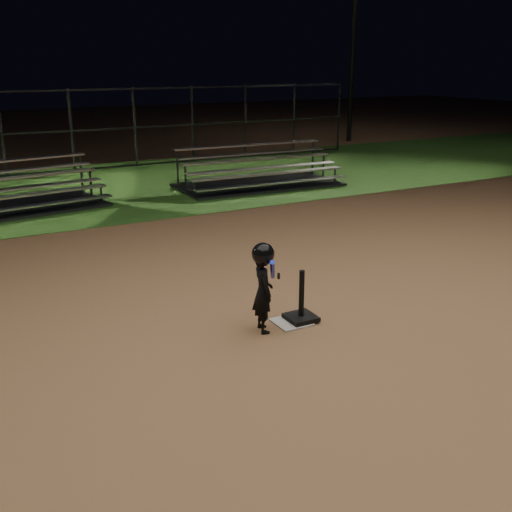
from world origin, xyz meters
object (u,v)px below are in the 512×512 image
Objects in this scene: batting_tee at (301,311)px; bleacher_right at (259,178)px; home_plate at (292,322)px; light_pole_right at (355,17)px; bleacher_left at (4,202)px; child_batter at (263,285)px.

bleacher_right is at bearing 65.14° from batting_tee.
light_pole_right reaches higher than home_plate.
child_batter is at bearing -84.43° from bleacher_left.
home_plate is 9.13m from bleacher_right.
bleacher_right is (4.40, 8.25, -0.40)m from child_batter.
bleacher_right is 0.54× the size of light_pole_right.
bleacher_left is at bearing 107.01° from home_plate.
batting_tee is at bearing -2.83° from home_plate.
light_pole_right is (14.58, 6.52, 4.72)m from bleacher_left.
home_plate is at bearing 177.17° from batting_tee.
child_batter reaches higher than home_plate.
light_pole_right reaches higher than batting_tee.
light_pole_right reaches higher than bleacher_right.
bleacher_right reaches higher than batting_tee.
home_plate is 8.81m from bleacher_left.
bleacher_left is 0.56× the size of light_pole_right.
home_plate is 0.76m from child_batter.
child_batter is (-0.44, -0.02, 0.62)m from home_plate.
bleacher_right is at bearing -10.33° from bleacher_left.
home_plate is 19.79m from light_pole_right.
bleacher_left is (-2.13, 8.45, -0.40)m from child_batter.
child_batter is 19.94m from light_pole_right.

